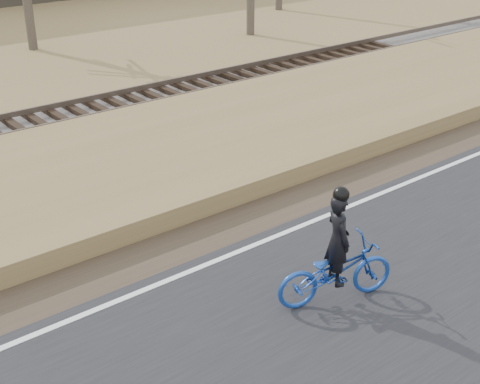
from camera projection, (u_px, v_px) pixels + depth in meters
ground at (74, 331)px, 10.38m from camera, size 120.00×120.00×0.00m
edge_line at (68, 321)px, 10.49m from camera, size 120.00×0.12×0.01m
shoulder at (42, 295)px, 11.21m from camera, size 120.00×1.60×0.04m
cyclist at (336, 265)px, 10.77m from camera, size 2.15×1.31×2.05m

